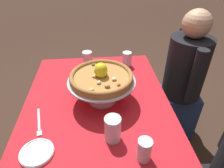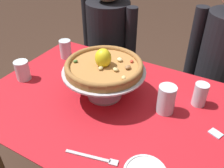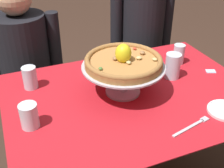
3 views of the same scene
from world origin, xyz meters
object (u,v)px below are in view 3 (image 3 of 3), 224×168
object	(u,v)px
water_glass_back_right	(179,55)
dinner_fork	(193,126)
pizza_stand	(123,73)
water_glass_back_left	(30,79)
water_glass_side_right	(173,67)
diner_left	(27,76)
diner_right	(141,50)
sugar_packet	(211,71)
water_glass_side_left	(29,117)
pizza	(124,61)

from	to	relation	value
water_glass_back_right	dinner_fork	size ratio (longest dim) A/B	0.56
pizza_stand	water_glass_back_left	distance (m)	0.45
pizza_stand	water_glass_side_right	bearing A→B (deg)	6.87
diner_left	diner_right	xyz separation A→B (m)	(0.83, -0.01, 0.04)
pizza_stand	diner_left	world-z (taller)	diner_left
water_glass_back_left	diner_left	xyz separation A→B (m)	(0.02, 0.48, -0.24)
dinner_fork	sugar_packet	bearing A→B (deg)	43.68
water_glass_side_right	water_glass_side_left	size ratio (longest dim) A/B	1.26
pizza_stand	water_glass_back_left	bearing A→B (deg)	152.37
water_glass_side_right	water_glass_back_left	size ratio (longest dim) A/B	1.19
pizza_stand	pizza	world-z (taller)	pizza
pizza_stand	diner_right	world-z (taller)	diner_right
pizza_stand	water_glass_back_left	world-z (taller)	pizza_stand
water_glass_side_right	water_glass_back_right	world-z (taller)	water_glass_side_right
water_glass_back_left	sugar_packet	world-z (taller)	water_glass_back_left
pizza	diner_right	bearing A→B (deg)	56.45
water_glass_back_right	sugar_packet	world-z (taller)	water_glass_back_right
diner_left	sugar_packet	bearing A→B (deg)	-37.06
dinner_fork	diner_left	world-z (taller)	diner_left
pizza	sugar_packet	size ratio (longest dim) A/B	7.05
water_glass_side_left	sugar_packet	size ratio (longest dim) A/B	2.09
water_glass_side_right	diner_right	world-z (taller)	diner_right
water_glass_side_left	sugar_packet	xyz separation A→B (m)	(0.97, 0.09, -0.04)
water_glass_back_right	water_glass_side_left	world-z (taller)	water_glass_back_right
diner_left	water_glass_back_left	bearing A→B (deg)	-92.30
water_glass_back_right	water_glass_back_left	bearing A→B (deg)	176.38
pizza	diner_left	size ratio (longest dim) A/B	0.30
pizza	water_glass_back_right	world-z (taller)	pizza
water_glass_back_left	water_glass_side_left	bearing A→B (deg)	-99.11
sugar_packet	diner_left	xyz separation A→B (m)	(-0.90, 0.68, -0.20)
pizza	diner_right	distance (m)	0.87
water_glass_side_left	diner_right	size ratio (longest dim) A/B	0.08
water_glass_back_left	dinner_fork	size ratio (longest dim) A/B	0.55
water_glass_back_left	water_glass_back_right	world-z (taller)	same
water_glass_back_right	dinner_fork	distance (m)	0.56
water_glass_side_left	sugar_packet	world-z (taller)	water_glass_side_left
pizza	dinner_fork	world-z (taller)	pizza
pizza_stand	pizza	xyz separation A→B (m)	(0.00, 0.00, 0.06)
water_glass_back_left	diner_left	size ratio (longest dim) A/B	0.09
pizza_stand	water_glass_side_left	size ratio (longest dim) A/B	3.67
dinner_fork	diner_right	size ratio (longest dim) A/B	0.16
dinner_fork	sugar_packet	world-z (taller)	dinner_fork
water_glass_back_right	water_glass_side_left	xyz separation A→B (m)	(-0.86, -0.25, -0.00)
pizza_stand	water_glass_back_right	world-z (taller)	pizza_stand
water_glass_back_left	water_glass_side_left	size ratio (longest dim) A/B	1.06
water_glass_side_right	diner_right	distance (m)	0.69
water_glass_side_left	sugar_packet	distance (m)	0.97
pizza	sugar_packet	xyz separation A→B (m)	(0.52, 0.00, -0.17)
water_glass_side_left	water_glass_back_right	bearing A→B (deg)	16.05
pizza_stand	pizza	distance (m)	0.06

